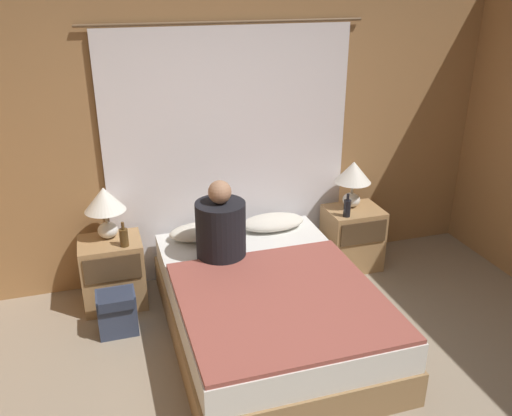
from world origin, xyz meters
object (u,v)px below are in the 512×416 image
object	(u,v)px
bed	(268,308)
nightstand_right	(352,238)
pillow_left	(202,231)
backpack_on_floor	(117,310)
lamp_right	(353,176)
lamp_left	(105,204)
beer_bottle_on_right_stand	(347,208)
pillow_right	(273,222)
nightstand_left	(113,273)
person_left_in_bed	(221,228)
beer_bottle_on_left_stand	(124,237)

from	to	relation	value
bed	nightstand_right	distance (m)	1.33
pillow_left	backpack_on_floor	world-z (taller)	pillow_left
lamp_right	lamp_left	bearing A→B (deg)	180.00
nightstand_right	beer_bottle_on_right_stand	world-z (taller)	beer_bottle_on_right_stand
pillow_left	nightstand_right	bearing A→B (deg)	-1.94
lamp_left	pillow_right	bearing A→B (deg)	-1.07
lamp_right	pillow_right	bearing A→B (deg)	-178.05
lamp_left	backpack_on_floor	xyz separation A→B (m)	(-0.01, -0.49, -0.68)
nightstand_left	pillow_left	size ratio (longest dim) A/B	1.03
person_left_in_bed	nightstand_left	bearing A→B (deg)	158.46
bed	nightstand_left	distance (m)	1.33
backpack_on_floor	pillow_left	bearing A→B (deg)	31.05
person_left_in_bed	beer_bottle_on_right_stand	size ratio (longest dim) A/B	3.02
bed	backpack_on_floor	xyz separation A→B (m)	(-1.08, 0.36, -0.04)
nightstand_left	beer_bottle_on_left_stand	bearing A→B (deg)	-46.75
lamp_right	pillow_left	world-z (taller)	lamp_right
bed	pillow_left	distance (m)	0.93
nightstand_left	pillow_right	size ratio (longest dim) A/B	1.03
lamp_right	pillow_left	size ratio (longest dim) A/B	0.77
nightstand_right	backpack_on_floor	distance (m)	2.20
nightstand_left	bed	bearing A→B (deg)	-35.81
pillow_left	beer_bottle_on_right_stand	world-z (taller)	beer_bottle_on_right_stand
lamp_left	beer_bottle_on_right_stand	bearing A→B (deg)	-5.45
bed	pillow_right	world-z (taller)	pillow_right
lamp_left	pillow_right	size ratio (longest dim) A/B	0.77
bed	pillow_right	bearing A→B (deg)	69.16
lamp_left	lamp_right	size ratio (longest dim) A/B	1.00
bed	person_left_in_bed	world-z (taller)	person_left_in_bed
beer_bottle_on_left_stand	nightstand_right	bearing A→B (deg)	3.34
backpack_on_floor	nightstand_left	bearing A→B (deg)	89.17
pillow_right	backpack_on_floor	world-z (taller)	pillow_right
nightstand_left	beer_bottle_on_right_stand	size ratio (longest dim) A/B	2.72
lamp_left	lamp_right	bearing A→B (deg)	0.00
lamp_left	beer_bottle_on_left_stand	world-z (taller)	lamp_left
bed	pillow_right	size ratio (longest dim) A/B	3.63
lamp_right	pillow_left	distance (m)	1.43
bed	pillow_left	world-z (taller)	pillow_left
bed	beer_bottle_on_right_stand	distance (m)	1.22
pillow_left	beer_bottle_on_right_stand	size ratio (longest dim) A/B	2.64
lamp_right	pillow_left	xyz separation A→B (m)	(-1.39, -0.03, -0.34)
nightstand_right	person_left_in_bed	bearing A→B (deg)	-165.95
nightstand_right	person_left_in_bed	distance (m)	1.43
nightstand_left	beer_bottle_on_left_stand	size ratio (longest dim) A/B	2.86
person_left_in_bed	bed	bearing A→B (deg)	-61.64
pillow_left	person_left_in_bed	size ratio (longest dim) A/B	0.87
lamp_right	pillow_right	xyz separation A→B (m)	(-0.76, -0.03, -0.34)
backpack_on_floor	nightstand_right	bearing A→B (deg)	10.90
bed	lamp_left	distance (m)	1.51
nightstand_left	backpack_on_floor	world-z (taller)	nightstand_left
beer_bottle_on_left_stand	lamp_left	bearing A→B (deg)	120.24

